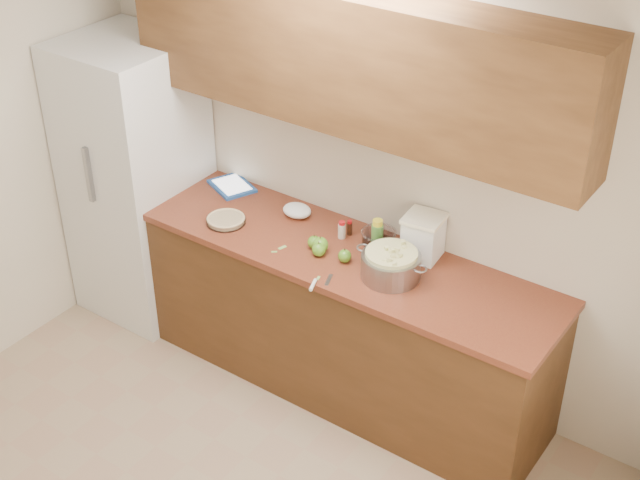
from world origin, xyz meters
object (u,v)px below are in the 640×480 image
Objects in this scene: pie at (226,220)px; flour_canister at (423,236)px; colander at (391,265)px; tablet at (232,186)px.

flour_canister is (1.08, 0.34, 0.11)m from pie.
pie is at bearing -175.73° from colander.
colander reaches higher than tablet.
colander is at bearing 12.06° from tablet.
tablet is at bearing -179.84° from flour_canister.
flour_canister is at bearing 82.03° from colander.
pie reaches higher than tablet.
colander is 1.23× the size of tablet.
colander is 0.27m from flour_canister.
pie is at bearing -31.25° from tablet.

